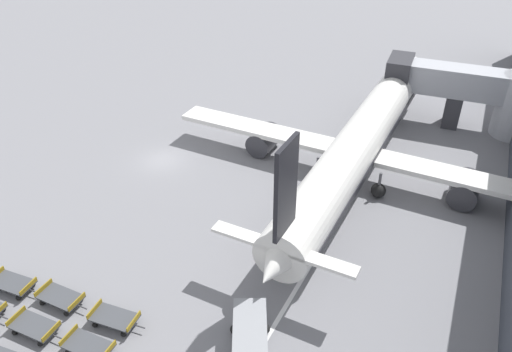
% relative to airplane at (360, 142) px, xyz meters
% --- Properties ---
extents(ground_plane, '(500.00, 500.00, 0.00)m').
position_rel_airplane_xyz_m(ground_plane, '(-17.32, -5.66, -3.13)').
color(ground_plane, gray).
extents(jet_bridge, '(15.58, 5.02, 6.65)m').
position_rel_airplane_xyz_m(jet_bridge, '(8.52, 13.41, 0.86)').
color(jet_bridge, '#A8AAB2').
rests_on(jet_bridge, ground_plane).
extents(airplane, '(35.15, 39.69, 11.41)m').
position_rel_airplane_xyz_m(airplane, '(0.00, 0.00, 0.00)').
color(airplane, white).
rests_on(airplane, ground_plane).
extents(service_van, '(3.68, 4.90, 2.16)m').
position_rel_airplane_xyz_m(service_van, '(-0.59, -21.91, -1.95)').
color(service_van, gray).
rests_on(service_van, ground_plane).
extents(baggage_dolly_row_mid_a_col_b, '(3.63, 1.68, 0.92)m').
position_rel_airplane_xyz_m(baggage_dolly_row_mid_a_col_b, '(-13.19, -25.96, -2.65)').
color(baggage_dolly_row_mid_a_col_b, '#424449').
rests_on(baggage_dolly_row_mid_a_col_b, ground_plane).
extents(baggage_dolly_row_mid_a_col_c, '(3.62, 1.67, 0.92)m').
position_rel_airplane_xyz_m(baggage_dolly_row_mid_a_col_c, '(-9.22, -25.74, -2.65)').
color(baggage_dolly_row_mid_a_col_c, '#424449').
rests_on(baggage_dolly_row_mid_a_col_c, ground_plane).
extents(baggage_dolly_row_mid_b_col_a, '(3.66, 1.77, 0.92)m').
position_rel_airplane_xyz_m(baggage_dolly_row_mid_b_col_a, '(-17.22, -23.84, -2.65)').
color(baggage_dolly_row_mid_b_col_a, '#424449').
rests_on(baggage_dolly_row_mid_b_col_a, ground_plane).
extents(baggage_dolly_row_mid_b_col_b, '(3.63, 1.69, 0.92)m').
position_rel_airplane_xyz_m(baggage_dolly_row_mid_b_col_b, '(-13.40, -23.48, -2.65)').
color(baggage_dolly_row_mid_b_col_b, '#424449').
rests_on(baggage_dolly_row_mid_b_col_b, ground_plane).
extents(baggage_dolly_row_mid_b_col_c, '(3.67, 1.81, 0.92)m').
position_rel_airplane_xyz_m(baggage_dolly_row_mid_b_col_c, '(-9.16, -23.41, -2.65)').
color(baggage_dolly_row_mid_b_col_c, '#424449').
rests_on(baggage_dolly_row_mid_b_col_c, ground_plane).
extents(stand_guidance_stripe, '(1.97, 37.53, 0.01)m').
position_rel_airplane_xyz_m(stand_guidance_stripe, '(0.43, -8.36, -3.12)').
color(stand_guidance_stripe, white).
rests_on(stand_guidance_stripe, ground_plane).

